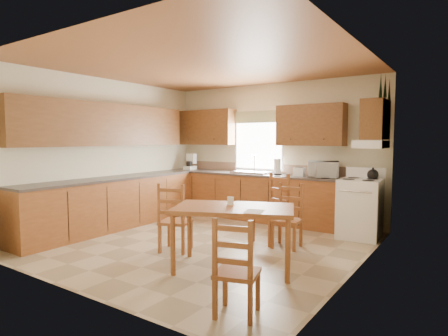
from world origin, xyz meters
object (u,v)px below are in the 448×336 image
Objects in this scene: stove at (360,209)px; dining_table at (234,238)px; microwave at (323,169)px; chair_near_left at (176,217)px; chair_far_left at (287,216)px; chair_near_right at (237,266)px; chair_far_right at (270,208)px.

dining_table is (-0.91, -2.38, -0.08)m from stove.
microwave reaches higher than stove.
chair_near_left is at bearing 147.94° from dining_table.
chair_far_left is (1.25, 1.04, -0.02)m from chair_near_left.
stove is at bearing 45.50° from dining_table.
stove reaches higher than chair_near_right.
dining_table is 1.48× the size of chair_near_left.
chair_far_right is at bearing -123.82° from microwave.
dining_table is 1.22m from chair_near_right.
stove is 0.96× the size of chair_near_left.
microwave is (-0.71, 0.25, 0.60)m from stove.
chair_far_right is at bearing 73.59° from dining_table.
chair_near_left reaches higher than dining_table.
chair_far_right reaches higher than chair_near_right.
chair_near_right is at bearing -100.59° from microwave.
stove is 0.65× the size of dining_table.
chair_near_left is (-1.29, -2.46, -0.58)m from microwave.
microwave is 0.53× the size of chair_near_right.
chair_far_right is (-0.33, 0.11, 0.06)m from chair_far_left.
chair_far_right is (-0.85, 2.32, 0.08)m from chair_near_right.
chair_far_right is at bearing -86.38° from chair_near_right.
chair_near_left is (-1.09, 0.16, 0.10)m from dining_table.
dining_table is at bearing 152.56° from chair_near_left.
chair_far_left is at bearing -109.76° from microwave.
chair_near_right is (-0.22, -3.39, -0.01)m from stove.
microwave is 1.54m from chair_far_left.
dining_table is 1.36× the size of chair_far_right.
microwave reaches higher than chair_far_right.
microwave reaches higher than dining_table.
stove reaches higher than chair_far_left.
microwave is 3.72m from chair_near_right.
stove is at bearing 65.56° from chair_far_right.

